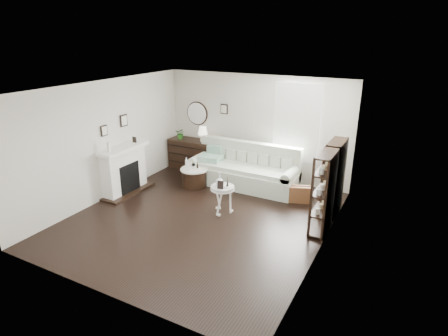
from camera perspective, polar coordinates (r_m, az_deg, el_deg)
The scene contains 18 objects.
room at distance 9.40m, azimuth 8.85°, elevation 7.03°, with size 5.50×5.50×5.50m.
fireplace at distance 9.25m, azimuth -14.93°, elevation -0.49°, with size 0.50×1.40×1.84m.
shelf_unit_far at distance 8.17m, azimuth 16.40°, elevation -1.41°, with size 0.30×0.80×1.60m.
shelf_unit_near at distance 7.35m, azimuth 14.89°, elevation -3.70°, with size 0.30×0.80×1.60m.
sofa at distance 9.47m, azimuth 3.12°, elevation -0.55°, with size 2.74×0.95×1.06m.
quilt at distance 9.65m, azimuth -2.01°, elevation 1.55°, with size 0.55×0.45×0.14m, color #29996F.
suitcase at distance 8.72m, azimuth 11.26°, elevation -3.92°, with size 0.58×0.19×0.39m, color brown.
dresser at distance 10.59m, azimuth -4.90°, elevation 2.10°, with size 1.28×0.55×0.85m.
table_lamp at distance 10.22m, azimuth -3.24°, elevation 5.17°, with size 0.26×0.26×0.41m, color white, non-canonical shape.
potted_plant at distance 10.56m, azimuth -6.62°, elevation 5.26°, with size 0.28×0.24×0.31m, color #24631C.
drum_table at distance 9.43m, azimuth -4.56°, elevation -1.41°, with size 0.68×0.68×0.47m.
pedestal_table at distance 7.90m, azimuth -0.23°, elevation -3.16°, with size 0.51×0.51×0.62m.
eiffel_drum at distance 9.31m, azimuth -4.07°, elevation 0.52°, with size 0.12×0.12×0.20m, color black, non-canonical shape.
bottle_drum at distance 9.33m, azimuth -5.75°, elevation 0.76°, with size 0.07×0.07×0.28m, color silver.
card_frame_drum at distance 9.20m, azimuth -5.43°, elevation 0.30°, with size 0.17×0.01×0.22m, color white.
eiffel_ped at distance 7.83m, azimuth 0.53°, elevation -2.18°, with size 0.12×0.12×0.20m, color black, non-canonical shape.
flask_ped at distance 7.88m, azimuth -0.72°, elevation -1.67°, with size 0.16×0.16×0.29m, color silver, non-canonical shape.
card_frame_ped at distance 7.73m, azimuth -0.55°, elevation -2.59°, with size 0.13×0.01×0.17m, color black.
Camera 1 is at (3.71, -5.97, 3.68)m, focal length 30.00 mm.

